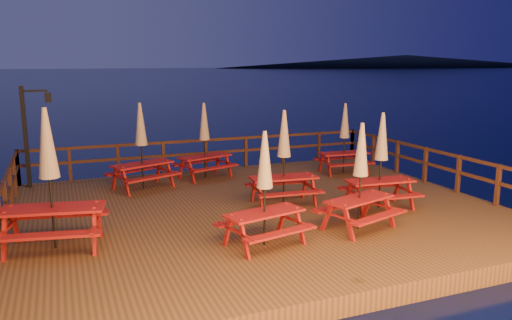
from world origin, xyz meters
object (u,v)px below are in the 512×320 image
(lamp_post, at_px, (31,127))
(picnic_table_2, at_px, (265,187))
(picnic_table_1, at_px, (344,137))
(picnic_table_0, at_px, (141,145))

(lamp_post, height_order, picnic_table_2, lamp_post)
(lamp_post, height_order, picnic_table_1, lamp_post)
(picnic_table_0, bearing_deg, picnic_table_1, -24.93)
(picnic_table_1, bearing_deg, picnic_table_0, -179.68)
(picnic_table_0, bearing_deg, picnic_table_2, -95.67)
(lamp_post, bearing_deg, picnic_table_1, -10.86)
(picnic_table_0, relative_size, picnic_table_2, 1.07)
(picnic_table_1, relative_size, picnic_table_2, 0.99)
(picnic_table_1, bearing_deg, lamp_post, 172.98)
(picnic_table_0, xyz_separation_m, picnic_table_2, (1.57, -5.56, -0.09))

